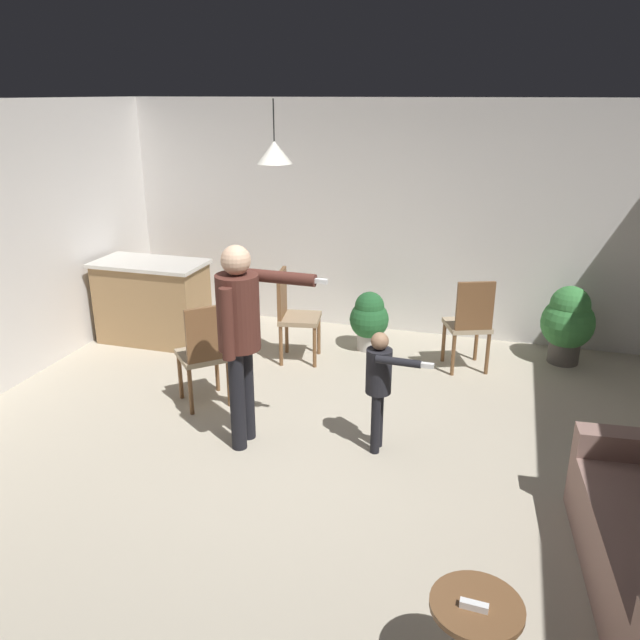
# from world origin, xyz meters

# --- Properties ---
(ground) EXTENTS (7.68, 7.68, 0.00)m
(ground) POSITION_xyz_m (0.00, 0.00, 0.00)
(ground) COLOR #B2A893
(wall_back) EXTENTS (6.40, 0.10, 2.70)m
(wall_back) POSITION_xyz_m (0.00, 3.20, 1.35)
(wall_back) COLOR silver
(wall_back) RESTS_ON ground
(kitchen_counter) EXTENTS (1.26, 0.66, 0.95)m
(kitchen_counter) POSITION_xyz_m (-2.45, 2.00, 0.48)
(kitchen_counter) COLOR #99754C
(kitchen_counter) RESTS_ON ground
(side_table_by_couch) EXTENTS (0.44, 0.44, 0.52)m
(side_table_by_couch) POSITION_xyz_m (1.43, -1.64, 0.33)
(side_table_by_couch) COLOR brown
(side_table_by_couch) RESTS_ON ground
(person_adult) EXTENTS (0.83, 0.49, 1.68)m
(person_adult) POSITION_xyz_m (-0.53, 0.17, 1.04)
(person_adult) COLOR black
(person_adult) RESTS_ON ground
(person_child) EXTENTS (0.54, 0.31, 1.02)m
(person_child) POSITION_xyz_m (0.55, 0.39, 0.63)
(person_child) COLOR black
(person_child) RESTS_ON ground
(dining_chair_by_counter) EXTENTS (0.55, 0.55, 1.00)m
(dining_chair_by_counter) POSITION_xyz_m (1.11, 2.18, 0.55)
(dining_chair_by_counter) COLOR brown
(dining_chair_by_counter) RESTS_ON ground
(dining_chair_near_wall) EXTENTS (0.59, 0.59, 1.00)m
(dining_chair_near_wall) POSITION_xyz_m (-1.13, 0.68, 0.55)
(dining_chair_near_wall) COLOR brown
(dining_chair_near_wall) RESTS_ON ground
(dining_chair_centre_back) EXTENTS (0.49, 0.49, 1.00)m
(dining_chair_centre_back) POSITION_xyz_m (-0.71, 1.93, 0.55)
(dining_chair_centre_back) COLOR brown
(dining_chair_centre_back) RESTS_ON ground
(potted_plant_corner) EXTENTS (0.56, 0.56, 0.85)m
(potted_plant_corner) POSITION_xyz_m (2.10, 2.70, 0.47)
(potted_plant_corner) COLOR #4C4742
(potted_plant_corner) RESTS_ON ground
(potted_plant_by_wall) EXTENTS (0.44, 0.44, 0.67)m
(potted_plant_by_wall) POSITION_xyz_m (0.01, 2.45, 0.37)
(potted_plant_by_wall) COLOR #B7B2AD
(potted_plant_by_wall) RESTS_ON ground
(spare_remote_on_table) EXTENTS (0.13, 0.04, 0.04)m
(spare_remote_on_table) POSITION_xyz_m (1.41, -1.67, 0.54)
(spare_remote_on_table) COLOR white
(spare_remote_on_table) RESTS_ON side_table_by_couch
(ceiling_light_pendant) EXTENTS (0.32, 0.32, 0.55)m
(ceiling_light_pendant) POSITION_xyz_m (-0.66, 1.35, 2.25)
(ceiling_light_pendant) COLOR silver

